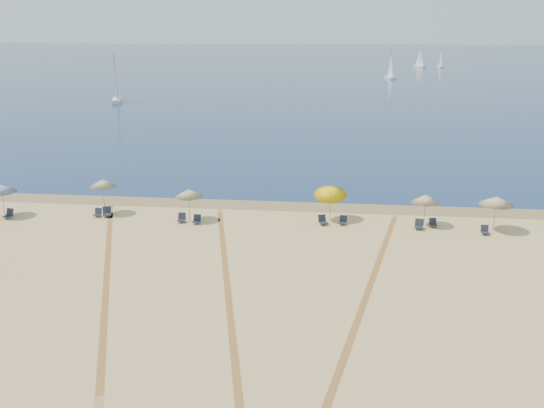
{
  "coord_description": "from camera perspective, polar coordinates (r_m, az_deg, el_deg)",
  "views": [
    {
      "loc": [
        4.29,
        -19.41,
        13.38
      ],
      "look_at": [
        0.0,
        20.0,
        1.3
      ],
      "focal_mm": 38.86,
      "sensor_mm": 36.0,
      "label": 1
    }
  ],
  "objects": [
    {
      "name": "ground",
      "position": [
        23.96,
        -5.42,
        -17.08
      ],
      "size": [
        160.0,
        160.0,
        0.0
      ],
      "primitive_type": "plane",
      "color": "tan",
      "rests_on": "ground"
    },
    {
      "name": "ocean",
      "position": [
        244.81,
        5.36,
        13.75
      ],
      "size": [
        500.0,
        500.0,
        0.0
      ],
      "primitive_type": "plane",
      "color": "#0C2151",
      "rests_on": "ground"
    },
    {
      "name": "wet_sand",
      "position": [
        45.63,
        0.54,
        -0.1
      ],
      "size": [
        500.0,
        500.0,
        0.0
      ],
      "primitive_type": "plane",
      "color": "olive",
      "rests_on": "ground"
    },
    {
      "name": "umbrella_0",
      "position": [
        46.71,
        -24.76,
        1.37
      ],
      "size": [
        2.14,
        2.14,
        2.43
      ],
      "color": "gray",
      "rests_on": "ground"
    },
    {
      "name": "umbrella_1",
      "position": [
        44.74,
        -16.09,
        1.96
      ],
      "size": [
        1.89,
        1.89,
        2.66
      ],
      "color": "gray",
      "rests_on": "ground"
    },
    {
      "name": "umbrella_2",
      "position": [
        41.95,
        -8.05,
        1.07
      ],
      "size": [
        1.99,
        1.99,
        2.36
      ],
      "color": "gray",
      "rests_on": "ground"
    },
    {
      "name": "umbrella_3",
      "position": [
        41.79,
        5.69,
        1.24
      ],
      "size": [
        2.34,
        2.4,
        2.75
      ],
      "color": "gray",
      "rests_on": "ground"
    },
    {
      "name": "umbrella_4",
      "position": [
        41.85,
        14.66,
        0.51
      ],
      "size": [
        1.92,
        1.92,
        2.28
      ],
      "color": "gray",
      "rests_on": "ground"
    },
    {
      "name": "umbrella_5",
      "position": [
        42.23,
        20.92,
        0.3
      ],
      "size": [
        2.31,
        2.31,
        2.44
      ],
      "color": "gray",
      "rests_on": "ground"
    },
    {
      "name": "chair_1",
      "position": [
        46.52,
        -24.16,
        -0.9
      ],
      "size": [
        0.72,
        0.79,
        0.7
      ],
      "rotation": [
        0.0,
        0.0,
        -0.24
      ],
      "color": "black",
      "rests_on": "ground"
    },
    {
      "name": "chair_2",
      "position": [
        44.71,
        -16.51,
        -0.83
      ],
      "size": [
        0.52,
        0.6,
        0.6
      ],
      "rotation": [
        0.0,
        0.0,
        0.03
      ],
      "color": "black",
      "rests_on": "ground"
    },
    {
      "name": "chair_3",
      "position": [
        44.49,
        -15.71,
        -0.78
      ],
      "size": [
        0.79,
        0.85,
        0.72
      ],
      "rotation": [
        0.0,
        0.0,
        0.32
      ],
      "color": "black",
      "rests_on": "ground"
    },
    {
      "name": "chair_4",
      "position": [
        42.12,
        -8.74,
        -1.36
      ],
      "size": [
        0.58,
        0.67,
        0.66
      ],
      "rotation": [
        0.0,
        0.0,
        0.06
      ],
      "color": "black",
      "rests_on": "ground"
    },
    {
      "name": "chair_5",
      "position": [
        41.66,
        -7.28,
        -1.53
      ],
      "size": [
        0.52,
        0.61,
        0.63
      ],
      "rotation": [
        0.0,
        0.0,
        0.0
      ],
      "color": "black",
      "rests_on": "ground"
    },
    {
      "name": "chair_6",
      "position": [
        41.27,
        4.93,
        -1.6
      ],
      "size": [
        0.78,
        0.83,
        0.67
      ],
      "rotation": [
        0.0,
        0.0,
        0.44
      ],
      "color": "black",
      "rests_on": "ground"
    },
    {
      "name": "chair_7",
      "position": [
        41.44,
        6.89,
        -1.62
      ],
      "size": [
        0.62,
        0.69,
        0.62
      ],
      "rotation": [
        0.0,
        0.0,
        -0.19
      ],
      "color": "black",
      "rests_on": "ground"
    },
    {
      "name": "chair_8",
      "position": [
        41.45,
        14.06,
        -1.97
      ],
      "size": [
        0.66,
        0.74,
        0.69
      ],
      "rotation": [
        0.0,
        0.0,
        -0.14
      ],
      "color": "black",
      "rests_on": "ground"
    },
    {
      "name": "chair_9",
      "position": [
        42.18,
        15.33,
        -1.8
      ],
      "size": [
        0.54,
        0.62,
        0.6
      ],
      "rotation": [
        0.0,
        0.0,
        0.08
      ],
      "color": "black",
      "rests_on": "ground"
    },
    {
      "name": "chair_10",
      "position": [
        41.73,
        19.92,
        -2.42
      ],
      "size": [
        0.52,
        0.6,
        0.61
      ],
      "rotation": [
        0.0,
        0.0,
        -0.02
      ],
      "color": "black",
      "rests_on": "ground"
    },
    {
      "name": "sailboat_0",
      "position": [
        205.98,
        14.12,
        13.38
      ],
      "size": [
        3.67,
        5.09,
        7.62
      ],
      "rotation": [
        0.0,
        0.0,
        0.52
      ],
      "color": "white",
      "rests_on": "ocean"
    },
    {
      "name": "sailboat_1",
      "position": [
        206.93,
        16.04,
        13.23
      ],
      "size": [
        1.52,
        5.04,
        7.42
      ],
      "rotation": [
        0.0,
        0.0,
        0.05
      ],
      "color": "white",
      "rests_on": "ocean"
    },
    {
      "name": "sailboat_2",
      "position": [
        159.86,
        11.42,
        12.69
      ],
      "size": [
        2.53,
        5.54,
        7.99
      ],
      "rotation": [
        0.0,
        0.0,
        0.22
      ],
      "color": "white",
      "rests_on": "ocean"
    },
    {
      "name": "sailboat_3",
      "position": [
        111.53,
        -14.85,
        10.84
      ],
      "size": [
        3.14,
        5.88,
        8.51
      ],
      "rotation": [
        0.0,
        0.0,
        0.31
      ],
      "color": "white",
      "rests_on": "ocean"
    },
    {
      "name": "tire_tracks",
      "position": [
        32.45,
        -4.25,
        -7.45
      ],
      "size": [
        49.68,
        38.52,
        0.0
      ],
      "color": "tan",
      "rests_on": "ground"
    }
  ]
}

